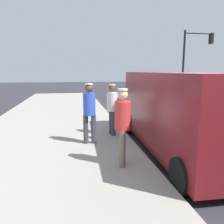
{
  "coord_description": "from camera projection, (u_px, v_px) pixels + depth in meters",
  "views": [
    {
      "loc": [
        2.74,
        5.18,
        2.19
      ],
      "look_at": [
        1.65,
        -0.94,
        1.05
      ],
      "focal_mm": 36.06,
      "sensor_mm": 36.0,
      "label": 1
    }
  ],
  "objects": [
    {
      "name": "pedestrian_in_white",
      "position": [
        112.0,
        106.0,
        7.15
      ],
      "size": [
        0.34,
        0.36,
        1.63
      ],
      "color": "#383D47",
      "rests_on": "sidewalk_slab"
    },
    {
      "name": "traffic_light_corner",
      "position": [
        194.0,
        53.0,
        17.35
      ],
      "size": [
        2.48,
        0.42,
        5.2
      ],
      "color": "black",
      "rests_on": "ground"
    },
    {
      "name": "sidewalk_slab",
      "position": [
        41.0,
        162.0,
        5.27
      ],
      "size": [
        5.0,
        32.0,
        0.15
      ],
      "primitive_type": "cube",
      "color": "#9E998E",
      "rests_on": "ground"
    },
    {
      "name": "pedestrian_in_red",
      "position": [
        123.0,
        122.0,
        4.8
      ],
      "size": [
        0.34,
        0.35,
        1.68
      ],
      "color": "#726656",
      "rests_on": "sidewalk_slab"
    },
    {
      "name": "pedestrian_in_blue",
      "position": [
        89.0,
        109.0,
        6.27
      ],
      "size": [
        0.36,
        0.34,
        1.7
      ],
      "color": "#383D47",
      "rests_on": "sidewalk_slab"
    },
    {
      "name": "ground_plane",
      "position": [
        180.0,
        156.0,
        5.89
      ],
      "size": [
        80.0,
        80.0,
        0.0
      ],
      "primitive_type": "plane",
      "color": "#2D2D33"
    },
    {
      "name": "parked_van",
      "position": [
        183.0,
        110.0,
        5.99
      ],
      "size": [
        2.25,
        5.25,
        2.15
      ],
      "color": "maroon",
      "rests_on": "ground"
    },
    {
      "name": "parking_meter_near",
      "position": [
        122.0,
        107.0,
        6.35
      ],
      "size": [
        0.14,
        0.18,
        1.52
      ],
      "color": "gray",
      "rests_on": "sidewalk_slab"
    }
  ]
}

